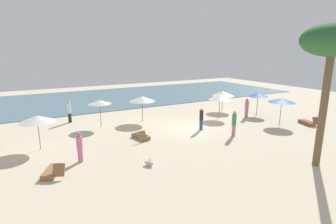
{
  "coord_description": "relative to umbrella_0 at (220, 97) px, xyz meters",
  "views": [
    {
      "loc": [
        -11.44,
        -16.98,
        6.16
      ],
      "look_at": [
        -1.07,
        1.91,
        1.1
      ],
      "focal_mm": 28.05,
      "sensor_mm": 36.0,
      "label": 1
    }
  ],
  "objects": [
    {
      "name": "person_0",
      "position": [
        -13.35,
        -4.07,
        -1.09
      ],
      "size": [
        0.46,
        0.46,
        1.72
      ],
      "color": "#D17299",
      "rests_on": "ground_plane"
    },
    {
      "name": "dog",
      "position": [
        -10.16,
        -6.42,
        -1.8
      ],
      "size": [
        0.53,
        0.61,
        0.3
      ],
      "color": "silver",
      "rests_on": "ground_plane"
    },
    {
      "name": "umbrella_2",
      "position": [
        -6.79,
        2.3,
        0.08
      ],
      "size": [
        2.25,
        2.25,
        2.26
      ],
      "color": "brown",
      "rests_on": "ground_plane"
    },
    {
      "name": "lounger_0",
      "position": [
        -8.78,
        -2.03,
        -1.78
      ],
      "size": [
        0.96,
        1.73,
        0.74
      ],
      "color": "olive",
      "rests_on": "ground_plane"
    },
    {
      "name": "umbrella_0",
      "position": [
        0.0,
        0.0,
        0.0
      ],
      "size": [
        2.07,
        2.07,
        2.17
      ],
      "color": "olive",
      "rests_on": "ground_plane"
    },
    {
      "name": "palm_0",
      "position": [
        -2.05,
        -10.77,
        4.54
      ],
      "size": [
        3.06,
        3.06,
        7.52
      ],
      "color": "brown",
      "rests_on": "ground_plane"
    },
    {
      "name": "umbrella_6",
      "position": [
        -10.46,
        2.44,
        0.11
      ],
      "size": [
        1.83,
        1.83,
        2.23
      ],
      "color": "brown",
      "rests_on": "ground_plane"
    },
    {
      "name": "person_4",
      "position": [
        -12.52,
        5.03,
        -0.97
      ],
      "size": [
        0.34,
        0.34,
        1.92
      ],
      "color": "#26262D",
      "rests_on": "ground_plane"
    },
    {
      "name": "ocean_water",
      "position": [
        -4.23,
        15.37,
        -1.92
      ],
      "size": [
        48.0,
        16.0,
        0.06
      ],
      "primitive_type": "cube",
      "color": "slate",
      "rests_on": "ground_plane"
    },
    {
      "name": "person_2",
      "position": [
        2.36,
        -1.12,
        -1.04
      ],
      "size": [
        0.51,
        0.51,
        1.82
      ],
      "color": "#D17299",
      "rests_on": "ground_plane"
    },
    {
      "name": "lounger_1",
      "position": [
        -14.92,
        -5.04,
        -1.78
      ],
      "size": [
        1.2,
        1.75,
        0.73
      ],
      "color": "olive",
      "rests_on": "ground_plane"
    },
    {
      "name": "umbrella_1",
      "position": [
        -15.23,
        -0.76,
        0.04
      ],
      "size": [
        2.18,
        2.18,
        2.2
      ],
      "color": "brown",
      "rests_on": "ground_plane"
    },
    {
      "name": "ground_plane",
      "position": [
        -4.23,
        -1.63,
        -1.95
      ],
      "size": [
        60.0,
        60.0,
        0.0
      ],
      "primitive_type": "plane",
      "color": "beige"
    },
    {
      "name": "umbrella_5",
      "position": [
        3.14,
        -4.23,
        0.14
      ],
      "size": [
        2.19,
        2.19,
        2.29
      ],
      "color": "brown",
      "rests_on": "ground_plane"
    },
    {
      "name": "umbrella_4",
      "position": [
        4.09,
        -0.79,
        0.04
      ],
      "size": [
        1.92,
        1.92,
        2.19
      ],
      "color": "brown",
      "rests_on": "ground_plane"
    },
    {
      "name": "umbrella_3",
      "position": [
        2.2,
        2.14,
        -0.12
      ],
      "size": [
        2.28,
        2.28,
        2.08
      ],
      "color": "brown",
      "rests_on": "ground_plane"
    },
    {
      "name": "person_3",
      "position": [
        -2.51,
        -4.7,
        -0.99
      ],
      "size": [
        0.45,
        0.45,
        1.88
      ],
      "color": "#D17299",
      "rests_on": "ground_plane"
    },
    {
      "name": "lounger_2",
      "position": [
        5.16,
        -5.45,
        -1.78
      ],
      "size": [
        1.05,
        1.73,
        0.75
      ],
      "color": "brown",
      "rests_on": "ground_plane"
    },
    {
      "name": "person_1",
      "position": [
        -3.72,
        -2.31,
        -1.04
      ],
      "size": [
        0.43,
        0.43,
        1.8
      ],
      "color": "#2D4C8C",
      "rests_on": "ground_plane"
    }
  ]
}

